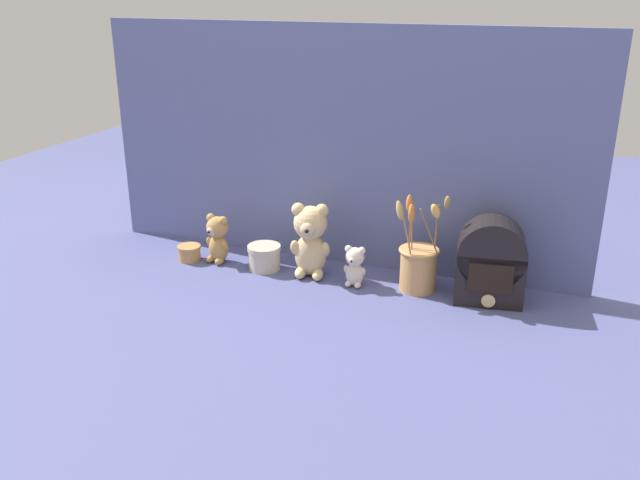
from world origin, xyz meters
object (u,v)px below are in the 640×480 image
teddy_bear_small (355,265)px  decorative_tin_tall (264,257)px  teddy_bear_medium (217,238)px  teddy_bear_large (310,239)px  vintage_radio (491,263)px  flower_vase (418,264)px  decorative_tin_short (190,252)px

teddy_bear_small → decorative_tin_tall: teddy_bear_small is taller
teddy_bear_medium → teddy_bear_small: bearing=-2.5°
teddy_bear_large → decorative_tin_tall: 0.17m
teddy_bear_large → teddy_bear_medium: teddy_bear_large is taller
teddy_bear_large → vintage_radio: (0.53, 0.01, -0.00)m
teddy_bear_small → flower_vase: size_ratio=0.43×
flower_vase → vintage_radio: (0.20, -0.00, 0.04)m
teddy_bear_large → decorative_tin_short: (-0.41, -0.02, -0.09)m
teddy_bear_medium → vintage_radio: (0.85, 0.02, 0.03)m
decorative_tin_tall → flower_vase: bearing=2.2°
teddy_bear_small → decorative_tin_short: 0.56m
flower_vase → vintage_radio: 0.21m
teddy_bear_medium → vintage_radio: vintage_radio is taller
decorative_tin_tall → decorative_tin_short: size_ratio=1.39×
teddy_bear_small → teddy_bear_medium: bearing=177.5°
decorative_tin_short → teddy_bear_large: bearing=2.9°
flower_vase → teddy_bear_small: bearing=-168.0°
teddy_bear_large → decorative_tin_short: teddy_bear_large is taller
teddy_bear_small → vintage_radio: bearing=5.5°
teddy_bear_small → teddy_bear_large: bearing=170.7°
teddy_bear_medium → decorative_tin_tall: bearing=-0.2°
teddy_bear_large → teddy_bear_medium: bearing=-179.2°
flower_vase → vintage_radio: bearing=-0.4°
decorative_tin_short → decorative_tin_tall: bearing=3.6°
teddy_bear_small → decorative_tin_tall: bearing=176.3°
teddy_bear_small → flower_vase: bearing=12.0°
teddy_bear_large → vintage_radio: vintage_radio is taller
decorative_tin_short → flower_vase: bearing=2.7°
flower_vase → decorative_tin_short: flower_vase is taller
teddy_bear_large → teddy_bear_medium: 0.32m
teddy_bear_medium → decorative_tin_tall: size_ratio=1.52×
flower_vase → decorative_tin_short: bearing=-177.3°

